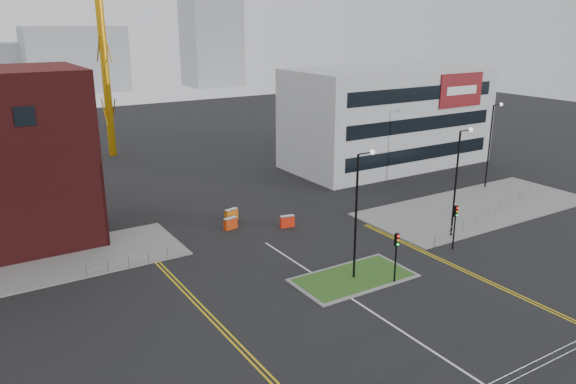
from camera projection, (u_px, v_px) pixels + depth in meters
name	position (u px, v px, depth m)	size (l,w,h in m)	color
ground	(413.00, 339.00, 32.15)	(200.00, 200.00, 0.00)	black
pavement_right	(477.00, 207.00, 54.62)	(24.00, 10.00, 0.12)	slate
island_kerb	(354.00, 278.00, 39.64)	(8.60, 4.60, 0.08)	slate
grass_island	(354.00, 278.00, 39.63)	(8.00, 4.00, 0.12)	#254818
office_block	(387.00, 117.00, 69.48)	(25.00, 12.20, 12.00)	#AAACAF
streetlamp_island	(359.00, 205.00, 38.17)	(1.46, 0.36, 9.18)	black
streetlamp_right_near	(458.00, 174.00, 45.87)	(1.46, 0.36, 9.18)	black
streetlamp_right_far	(491.00, 139.00, 59.44)	(1.46, 0.36, 9.18)	black
traffic_light_island	(396.00, 248.00, 38.27)	(0.28, 0.33, 3.65)	black
traffic_light_right	(455.00, 219.00, 43.94)	(0.28, 0.33, 3.65)	black
railing_front	(502.00, 382.00, 27.06)	(24.05, 0.05, 1.10)	gray
railing_left	(128.00, 259.00, 40.96)	(6.05, 0.05, 1.10)	gray
railing_right	(489.00, 210.00, 51.63)	(19.05, 5.05, 1.10)	gray
centre_line	(390.00, 323.00, 33.77)	(0.15, 30.00, 0.01)	silver
yellow_left_a	(198.00, 307.00, 35.70)	(0.12, 24.00, 0.01)	gold
yellow_left_b	(202.00, 306.00, 35.85)	(0.12, 24.00, 0.01)	gold
yellow_right_a	(450.00, 265.00, 41.82)	(0.12, 20.00, 0.01)	gold
yellow_right_b	(452.00, 264.00, 41.98)	(0.12, 20.00, 0.01)	gold
skyline_b	(76.00, 60.00, 140.27)	(24.00, 12.00, 16.00)	gray
skyline_c	(211.00, 33.00, 152.17)	(14.00, 12.00, 28.00)	gray
pedestrian	(454.00, 212.00, 50.77)	(0.64, 0.42, 1.75)	pink
barrier_left	(231.00, 223.00, 48.86)	(1.30, 0.67, 1.05)	red
barrier_mid	(231.00, 214.00, 51.01)	(1.33, 0.71, 1.07)	orange
barrier_right	(287.00, 221.00, 49.33)	(1.31, 0.63, 1.06)	red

